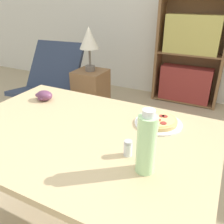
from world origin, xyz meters
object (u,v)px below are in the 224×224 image
object	(u,v)px
pizza_on_plate	(158,122)
salt_shaker	(128,148)
drink_bottle	(146,144)
lounge_chair_near	(50,95)
table_lamp	(89,40)
bookshelf	(189,58)
grape_bunch	(44,96)
side_table	(91,97)

from	to	relation	value
pizza_on_plate	salt_shaker	distance (m)	0.33
drink_bottle	lounge_chair_near	distance (m)	2.22
pizza_on_plate	lounge_chair_near	size ratio (longest dim) A/B	0.29
table_lamp	bookshelf	bearing A→B (deg)	51.27
lounge_chair_near	bookshelf	world-z (taller)	bookshelf
salt_shaker	lounge_chair_near	size ratio (longest dim) A/B	0.08
table_lamp	grape_bunch	bearing A→B (deg)	-73.90
pizza_on_plate	side_table	xyz separation A→B (m)	(-1.10, 1.08, -0.46)
grape_bunch	table_lamp	bearing A→B (deg)	106.10
drink_bottle	table_lamp	xyz separation A→B (m)	(-1.16, 1.47, 0.08)
salt_shaker	lounge_chair_near	xyz separation A→B (m)	(-1.57, 1.27, -0.51)
pizza_on_plate	lounge_chair_near	world-z (taller)	lounge_chair_near
drink_bottle	table_lamp	size ratio (longest dim) A/B	0.58
lounge_chair_near	table_lamp	size ratio (longest dim) A/B	1.87
lounge_chair_near	side_table	world-z (taller)	lounge_chair_near
grape_bunch	bookshelf	size ratio (longest dim) A/B	0.09
grape_bunch	bookshelf	world-z (taller)	bookshelf
salt_shaker	side_table	distance (m)	1.83
bookshelf	side_table	size ratio (longest dim) A/B	2.19
pizza_on_plate	grape_bunch	world-z (taller)	grape_bunch
pizza_on_plate	bookshelf	bearing A→B (deg)	95.77
bookshelf	table_lamp	xyz separation A→B (m)	(-0.88, -1.10, 0.33)
table_lamp	lounge_chair_near	bearing A→B (deg)	-164.77
pizza_on_plate	side_table	distance (m)	1.61
side_table	drink_bottle	bearing A→B (deg)	-51.69
bookshelf	table_lamp	bearing A→B (deg)	-128.73
pizza_on_plate	table_lamp	size ratio (longest dim) A/B	0.55
salt_shaker	table_lamp	bearing A→B (deg)	127.01
pizza_on_plate	bookshelf	world-z (taller)	bookshelf
lounge_chair_near	bookshelf	bearing A→B (deg)	35.33
side_table	salt_shaker	bearing A→B (deg)	-52.99
table_lamp	side_table	bearing A→B (deg)	0.00
bookshelf	grape_bunch	bearing A→B (deg)	-104.39
pizza_on_plate	side_table	size ratio (longest dim) A/B	0.41
pizza_on_plate	side_table	bearing A→B (deg)	135.62
salt_shaker	bookshelf	bearing A→B (deg)	94.14
pizza_on_plate	table_lamp	bearing A→B (deg)	135.62
salt_shaker	side_table	bearing A→B (deg)	127.01
pizza_on_plate	salt_shaker	size ratio (longest dim) A/B	3.52
drink_bottle	lounge_chair_near	bearing A→B (deg)	141.44
drink_bottle	bookshelf	world-z (taller)	bookshelf
side_table	lounge_chair_near	bearing A→B (deg)	-164.77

